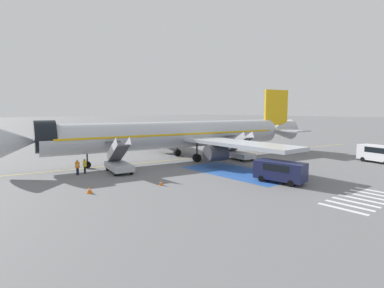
{
  "coord_description": "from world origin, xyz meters",
  "views": [
    {
      "loc": [
        -28.19,
        -33.68,
        7.22
      ],
      "look_at": [
        1.11,
        0.06,
        2.09
      ],
      "focal_mm": 28.0,
      "sensor_mm": 36.0,
      "label": 1
    }
  ],
  "objects_px": {
    "boarding_stairs_forward": "(119,164)",
    "traffic_cone_2": "(268,151)",
    "ground_crew_1": "(85,165)",
    "airliner": "(180,135)",
    "traffic_cone_1": "(89,190)",
    "service_van_0": "(379,153)",
    "ground_crew_0": "(77,166)",
    "service_van_1": "(280,170)",
    "boarding_stairs_aft": "(239,153)",
    "traffic_cone_0": "(161,183)",
    "fuel_tanker": "(142,135)"
  },
  "relations": [
    {
      "from": "boarding_stairs_forward",
      "to": "traffic_cone_2",
      "type": "distance_m",
      "value": 26.84
    },
    {
      "from": "ground_crew_1",
      "to": "airliner",
      "type": "bearing_deg",
      "value": 82.9
    },
    {
      "from": "airliner",
      "to": "traffic_cone_1",
      "type": "height_order",
      "value": "airliner"
    },
    {
      "from": "boarding_stairs_forward",
      "to": "service_van_0",
      "type": "height_order",
      "value": "boarding_stairs_forward"
    },
    {
      "from": "ground_crew_0",
      "to": "ground_crew_1",
      "type": "distance_m",
      "value": 1.0
    },
    {
      "from": "service_van_1",
      "to": "traffic_cone_1",
      "type": "distance_m",
      "value": 18.11
    },
    {
      "from": "boarding_stairs_forward",
      "to": "boarding_stairs_aft",
      "type": "xyz_separation_m",
      "value": [
        17.43,
        -3.34,
        -0.01
      ]
    },
    {
      "from": "service_van_1",
      "to": "traffic_cone_2",
      "type": "relative_size",
      "value": 8.24
    },
    {
      "from": "airliner",
      "to": "traffic_cone_0",
      "type": "xyz_separation_m",
      "value": [
        -10.88,
        -10.54,
        -3.39
      ]
    },
    {
      "from": "service_van_1",
      "to": "traffic_cone_1",
      "type": "bearing_deg",
      "value": -36.74
    },
    {
      "from": "service_van_1",
      "to": "ground_crew_0",
      "type": "height_order",
      "value": "service_van_1"
    },
    {
      "from": "traffic_cone_1",
      "to": "boarding_stairs_aft",
      "type": "bearing_deg",
      "value": 7.27
    },
    {
      "from": "boarding_stairs_aft",
      "to": "service_van_1",
      "type": "relative_size",
      "value": 1.07
    },
    {
      "from": "boarding_stairs_aft",
      "to": "ground_crew_0",
      "type": "height_order",
      "value": "boarding_stairs_aft"
    },
    {
      "from": "ground_crew_1",
      "to": "traffic_cone_2",
      "type": "relative_size",
      "value": 2.71
    },
    {
      "from": "ground_crew_1",
      "to": "traffic_cone_1",
      "type": "xyz_separation_m",
      "value": [
        -2.83,
        -8.24,
        -0.68
      ]
    },
    {
      "from": "service_van_0",
      "to": "ground_crew_0",
      "type": "distance_m",
      "value": 39.01
    },
    {
      "from": "fuel_tanker",
      "to": "ground_crew_0",
      "type": "bearing_deg",
      "value": -46.25
    },
    {
      "from": "airliner",
      "to": "traffic_cone_2",
      "type": "relative_size",
      "value": 72.37
    },
    {
      "from": "boarding_stairs_forward",
      "to": "boarding_stairs_aft",
      "type": "relative_size",
      "value": 1.0
    },
    {
      "from": "airliner",
      "to": "traffic_cone_1",
      "type": "bearing_deg",
      "value": 127.78
    },
    {
      "from": "boarding_stairs_forward",
      "to": "traffic_cone_1",
      "type": "bearing_deg",
      "value": -123.04
    },
    {
      "from": "boarding_stairs_forward",
      "to": "ground_crew_1",
      "type": "relative_size",
      "value": 3.25
    },
    {
      "from": "boarding_stairs_aft",
      "to": "service_van_0",
      "type": "height_order",
      "value": "boarding_stairs_aft"
    },
    {
      "from": "airliner",
      "to": "service_van_0",
      "type": "xyz_separation_m",
      "value": [
        18.7,
        -19.98,
        -2.22
      ]
    },
    {
      "from": "boarding_stairs_forward",
      "to": "traffic_cone_2",
      "type": "height_order",
      "value": "boarding_stairs_forward"
    },
    {
      "from": "airliner",
      "to": "service_van_0",
      "type": "relative_size",
      "value": 8.37
    },
    {
      "from": "ground_crew_1",
      "to": "traffic_cone_0",
      "type": "xyz_separation_m",
      "value": [
        3.46,
        -10.05,
        -0.74
      ]
    },
    {
      "from": "service_van_0",
      "to": "traffic_cone_0",
      "type": "bearing_deg",
      "value": -4.8
    },
    {
      "from": "boarding_stairs_aft",
      "to": "ground_crew_1",
      "type": "distance_m",
      "value": 21.35
    },
    {
      "from": "fuel_tanker",
      "to": "service_van_1",
      "type": "height_order",
      "value": "fuel_tanker"
    },
    {
      "from": "traffic_cone_1",
      "to": "fuel_tanker",
      "type": "bearing_deg",
      "value": 51.84
    },
    {
      "from": "fuel_tanker",
      "to": "traffic_cone_1",
      "type": "relative_size",
      "value": 15.28
    },
    {
      "from": "airliner",
      "to": "service_van_0",
      "type": "distance_m",
      "value": 27.45
    },
    {
      "from": "ground_crew_0",
      "to": "ground_crew_1",
      "type": "relative_size",
      "value": 1.01
    },
    {
      "from": "airliner",
      "to": "ground_crew_1",
      "type": "distance_m",
      "value": 14.59
    },
    {
      "from": "airliner",
      "to": "ground_crew_0",
      "type": "xyz_separation_m",
      "value": [
        -15.29,
        -0.82,
        -2.65
      ]
    },
    {
      "from": "traffic_cone_2",
      "to": "airliner",
      "type": "bearing_deg",
      "value": 164.68
    },
    {
      "from": "traffic_cone_2",
      "to": "boarding_stairs_aft",
      "type": "bearing_deg",
      "value": -171.28
    },
    {
      "from": "airliner",
      "to": "ground_crew_1",
      "type": "relative_size",
      "value": 26.66
    },
    {
      "from": "fuel_tanker",
      "to": "traffic_cone_2",
      "type": "relative_size",
      "value": 14.39
    },
    {
      "from": "traffic_cone_0",
      "to": "traffic_cone_1",
      "type": "bearing_deg",
      "value": 163.96
    },
    {
      "from": "traffic_cone_1",
      "to": "airliner",
      "type": "bearing_deg",
      "value": 26.95
    },
    {
      "from": "traffic_cone_0",
      "to": "service_van_0",
      "type": "bearing_deg",
      "value": -17.69
    },
    {
      "from": "fuel_tanker",
      "to": "traffic_cone_2",
      "type": "xyz_separation_m",
      "value": [
        9.02,
        -25.9,
        -1.53
      ]
    },
    {
      "from": "service_van_1",
      "to": "ground_crew_1",
      "type": "xyz_separation_m",
      "value": [
        -13.02,
        16.96,
        -0.3
      ]
    },
    {
      "from": "service_van_1",
      "to": "traffic_cone_0",
      "type": "height_order",
      "value": "service_van_1"
    },
    {
      "from": "boarding_stairs_forward",
      "to": "traffic_cone_1",
      "type": "xyz_separation_m",
      "value": [
        -6.09,
        -6.34,
        -0.73
      ]
    },
    {
      "from": "boarding_stairs_forward",
      "to": "ground_crew_0",
      "type": "distance_m",
      "value": 4.49
    },
    {
      "from": "service_van_1",
      "to": "airliner",
      "type": "bearing_deg",
      "value": -102.25
    }
  ]
}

